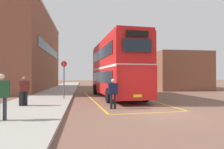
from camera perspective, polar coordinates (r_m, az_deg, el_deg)
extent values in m
plane|color=brown|center=(23.92, 0.54, -4.76)|extent=(135.60, 135.60, 0.00)
cube|color=#A39E93|center=(26.17, -14.56, -4.22)|extent=(4.00, 57.60, 0.14)
cube|color=brown|center=(29.37, -22.72, 5.51)|extent=(5.68, 19.84, 9.66)
cube|color=#232D38|center=(28.85, -17.15, 6.57)|extent=(0.06, 15.08, 1.10)
cube|color=#A89E8E|center=(30.30, -22.69, 14.98)|extent=(5.80, 19.96, 0.36)
cube|color=brown|center=(33.13, 13.97, 0.67)|extent=(6.80, 16.93, 4.89)
cube|color=#232D38|center=(31.99, 8.27, 1.14)|extent=(0.06, 12.86, 1.10)
cylinder|color=black|center=(19.87, -4.81, -4.18)|extent=(0.36, 1.02, 1.00)
cylinder|color=black|center=(20.39, 2.47, -4.09)|extent=(0.36, 1.02, 1.00)
cylinder|color=black|center=(13.47, -0.95, -5.94)|extent=(0.36, 1.02, 1.00)
cylinder|color=black|center=(14.23, 9.40, -5.64)|extent=(0.36, 1.02, 1.00)
cube|color=red|center=(16.88, 1.11, -1.78)|extent=(3.31, 10.66, 2.10)
cube|color=red|center=(16.96, 1.11, 5.33)|extent=(3.30, 10.45, 2.10)
cube|color=red|center=(17.12, 1.11, 9.16)|extent=(3.19, 10.34, 0.20)
cube|color=white|center=(16.89, 1.11, 1.78)|extent=(3.34, 10.56, 0.14)
cube|color=#19232D|center=(16.62, -3.18, -0.77)|extent=(0.69, 8.58, 0.84)
cube|color=#19232D|center=(16.71, -3.18, 5.76)|extent=(0.69, 8.58, 0.84)
cube|color=#19232D|center=(17.23, 5.25, -0.75)|extent=(0.69, 8.58, 0.84)
cube|color=#19232D|center=(17.32, 5.24, 5.54)|extent=(0.69, 8.58, 0.84)
cube|color=#19232D|center=(11.97, 7.23, 8.26)|extent=(1.76, 0.17, 0.80)
cube|color=black|center=(12.09, 7.23, 11.45)|extent=(1.39, 0.15, 0.36)
cube|color=#19232D|center=(22.03, -2.18, -0.44)|extent=(2.01, 0.19, 1.00)
cube|color=yellow|center=(11.88, 7.25, -6.04)|extent=(0.52, 0.07, 0.16)
cylinder|color=black|center=(38.47, -1.37, -2.46)|extent=(0.32, 0.94, 0.92)
cylinder|color=black|center=(39.00, 2.10, -2.43)|extent=(0.32, 0.94, 0.92)
cylinder|color=black|center=(33.54, 0.28, -2.75)|extent=(0.32, 0.94, 0.92)
cylinder|color=black|center=(34.15, 4.22, -2.71)|extent=(0.32, 0.94, 0.92)
cube|color=gold|center=(36.24, 1.26, -0.78)|extent=(2.90, 8.55, 2.60)
cube|color=silver|center=(36.26, 1.26, 1.37)|extent=(2.74, 8.20, 0.12)
cube|color=#19232D|center=(35.98, -0.57, -0.22)|extent=(0.50, 6.71, 0.96)
cube|color=#19232D|center=(36.54, 3.06, -0.22)|extent=(0.50, 6.71, 0.96)
cube|color=#19232D|center=(40.36, -0.16, -0.32)|extent=(1.85, 0.17, 1.10)
cylinder|color=black|center=(11.07, 0.84, -7.66)|extent=(0.14, 0.14, 0.80)
cylinder|color=black|center=(11.02, -0.22, -7.69)|extent=(0.14, 0.14, 0.80)
cube|color=#141938|center=(10.97, 0.31, -4.05)|extent=(0.48, 0.26, 0.60)
cylinder|color=#141938|center=(11.03, 1.49, -3.88)|extent=(0.09, 0.09, 0.57)
cylinder|color=#141938|center=(10.92, -0.88, -3.91)|extent=(0.09, 0.09, 0.57)
sphere|color=tan|center=(10.94, 0.34, -1.77)|extent=(0.22, 0.22, 0.22)
cylinder|color=black|center=(12.20, -24.10, -6.32)|extent=(0.14, 0.14, 0.78)
cylinder|color=black|center=(12.24, -23.15, -6.31)|extent=(0.14, 0.14, 0.78)
cube|color=#591E19|center=(12.16, -23.61, -3.11)|extent=(0.51, 0.40, 0.59)
cylinder|color=#591E19|center=(12.12, -24.67, -2.98)|extent=(0.09, 0.09, 0.56)
cylinder|color=#591E19|center=(12.21, -22.56, -2.96)|extent=(0.09, 0.09, 0.56)
sphere|color=#8C6647|center=(12.17, -23.62, -1.08)|extent=(0.21, 0.21, 0.21)
cylinder|color=#2D2D38|center=(8.62, -28.13, -8.56)|extent=(0.14, 0.14, 0.84)
cube|color=#1E4728|center=(8.54, -28.85, -3.66)|extent=(0.54, 0.40, 0.63)
cylinder|color=#1E4728|center=(8.55, -27.20, -3.45)|extent=(0.09, 0.09, 0.60)
sphere|color=beige|center=(8.54, -28.84, -0.57)|extent=(0.23, 0.23, 0.23)
cylinder|color=black|center=(12.35, -23.98, -5.87)|extent=(0.40, 0.40, 0.95)
cylinder|color=olive|center=(12.31, -23.97, -3.58)|extent=(0.42, 0.42, 0.04)
cylinder|color=#4C4C51|center=(15.23, -13.46, -1.51)|extent=(0.08, 0.08, 2.73)
cylinder|color=red|center=(15.26, -13.45, 2.95)|extent=(0.44, 0.12, 0.44)
cube|color=gold|center=(15.56, -5.68, -7.04)|extent=(1.07, 12.47, 0.01)
cube|color=gold|center=(16.57, 8.70, -6.64)|extent=(1.07, 12.47, 0.01)
cube|color=gold|center=(10.07, 10.84, -10.63)|extent=(4.24, 0.44, 0.01)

